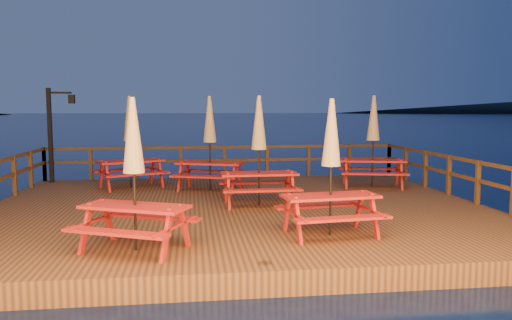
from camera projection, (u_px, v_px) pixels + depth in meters
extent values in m
plane|color=#050E32|center=(238.00, 221.00, 12.24)|extent=(500.00, 500.00, 0.00)
cube|color=#442816|center=(238.00, 213.00, 12.22)|extent=(12.00, 10.00, 0.40)
cylinder|color=#3B2713|center=(52.00, 203.00, 16.09)|extent=(0.24, 0.24, 1.40)
cylinder|color=#3B2713|center=(265.00, 307.00, 7.73)|extent=(0.24, 0.24, 1.40)
cylinder|color=#3B2713|center=(225.00, 199.00, 16.81)|extent=(0.24, 0.24, 1.40)
cylinder|color=#3B2713|center=(384.00, 196.00, 17.52)|extent=(0.24, 0.24, 1.40)
cube|color=#3B2713|center=(224.00, 147.00, 16.87)|extent=(11.70, 0.06, 0.09)
cube|color=#3B2713|center=(224.00, 160.00, 16.92)|extent=(11.70, 0.06, 0.09)
cube|color=#3B2713|center=(82.00, 164.00, 16.33)|extent=(0.10, 0.10, 1.10)
cube|color=#3B2713|center=(224.00, 162.00, 16.92)|extent=(0.10, 0.10, 1.10)
cube|color=#3B2713|center=(357.00, 160.00, 17.52)|extent=(0.10, 0.10, 1.10)
cube|color=#3B2713|center=(35.00, 168.00, 15.22)|extent=(0.10, 0.10, 1.10)
cube|color=#3B2713|center=(463.00, 159.00, 12.84)|extent=(0.06, 9.70, 0.09)
cube|color=#3B2713|center=(463.00, 177.00, 12.88)|extent=(0.06, 9.70, 0.09)
cube|color=#3B2713|center=(463.00, 179.00, 12.89)|extent=(0.10, 0.10, 1.10)
cube|color=#3B2713|center=(400.00, 162.00, 16.71)|extent=(0.10, 0.10, 1.10)
cube|color=black|center=(50.00, 135.00, 15.82)|extent=(0.12, 0.12, 3.00)
cube|color=black|center=(60.00, 93.00, 15.72)|extent=(0.70, 0.06, 0.06)
cube|color=black|center=(72.00, 99.00, 15.79)|extent=(0.18, 0.18, 0.28)
sphere|color=#E5A35B|center=(72.00, 99.00, 15.79)|extent=(0.14, 0.14, 0.14)
cube|color=maroon|center=(210.00, 163.00, 14.37)|extent=(2.03, 1.33, 0.05)
cube|color=maroon|center=(216.00, 171.00, 15.01)|extent=(1.88, 0.91, 0.05)
cube|color=maroon|center=(203.00, 177.00, 13.79)|extent=(1.88, 0.91, 0.05)
cube|color=maroon|center=(188.00, 174.00, 14.91)|extent=(0.09, 0.12, 0.79)
cube|color=maroon|center=(180.00, 177.00, 14.24)|extent=(0.09, 0.12, 0.79)
cube|color=maroon|center=(240.00, 176.00, 14.58)|extent=(0.09, 0.12, 0.79)
cube|color=maroon|center=(234.00, 179.00, 13.91)|extent=(0.09, 0.12, 0.79)
cylinder|color=black|center=(210.00, 145.00, 14.31)|extent=(0.05, 0.05, 2.63)
cone|color=tan|center=(210.00, 119.00, 14.23)|extent=(0.38, 0.38, 1.32)
sphere|color=black|center=(209.00, 98.00, 14.17)|extent=(0.07, 0.07, 0.07)
cube|color=maroon|center=(135.00, 207.00, 8.27)|extent=(1.91, 1.38, 0.05)
cube|color=maroon|center=(153.00, 217.00, 8.87)|extent=(1.73, 1.00, 0.05)
cube|color=maroon|center=(115.00, 233.00, 7.74)|extent=(1.73, 1.00, 0.05)
cube|color=maroon|center=(108.00, 221.00, 8.85)|extent=(0.10, 0.11, 0.74)
cube|color=maroon|center=(85.00, 230.00, 8.23)|extent=(0.10, 0.11, 0.74)
cube|color=maroon|center=(185.00, 227.00, 8.40)|extent=(0.10, 0.11, 0.74)
cube|color=maroon|center=(166.00, 237.00, 7.78)|extent=(0.10, 0.11, 0.74)
cylinder|color=black|center=(134.00, 177.00, 8.22)|extent=(0.04, 0.04, 2.48)
cone|color=tan|center=(133.00, 135.00, 8.15)|extent=(0.36, 0.36, 1.24)
sphere|color=black|center=(132.00, 100.00, 8.09)|extent=(0.07, 0.07, 0.07)
cube|color=maroon|center=(330.00, 196.00, 9.27)|extent=(1.85, 0.90, 0.05)
cube|color=maroon|center=(319.00, 206.00, 9.87)|extent=(1.80, 0.48, 0.05)
cube|color=maroon|center=(343.00, 219.00, 8.73)|extent=(1.80, 0.48, 0.05)
cube|color=maroon|center=(287.00, 214.00, 9.44)|extent=(0.07, 0.11, 0.74)
cube|color=maroon|center=(298.00, 222.00, 8.81)|extent=(0.07, 0.11, 0.74)
cube|color=maroon|center=(359.00, 210.00, 9.80)|extent=(0.07, 0.11, 0.74)
cube|color=maroon|center=(375.00, 217.00, 9.17)|extent=(0.07, 0.11, 0.74)
cylinder|color=black|center=(331.00, 170.00, 9.22)|extent=(0.04, 0.04, 2.47)
cone|color=tan|center=(331.00, 132.00, 9.14)|extent=(0.36, 0.36, 1.24)
sphere|color=black|center=(332.00, 101.00, 9.08)|extent=(0.07, 0.07, 0.07)
cube|color=maroon|center=(259.00, 174.00, 12.16)|extent=(1.88, 0.76, 0.05)
cube|color=maroon|center=(255.00, 182.00, 12.80)|extent=(1.87, 0.33, 0.05)
cube|color=maroon|center=(263.00, 190.00, 11.58)|extent=(1.87, 0.33, 0.05)
cube|color=maroon|center=(226.00, 188.00, 12.42)|extent=(0.06, 0.10, 0.78)
cube|color=maroon|center=(229.00, 192.00, 11.75)|extent=(0.06, 0.10, 0.78)
cube|color=maroon|center=(287.00, 186.00, 12.65)|extent=(0.06, 0.10, 0.78)
cube|color=maroon|center=(293.00, 191.00, 11.98)|extent=(0.06, 0.10, 0.78)
cylinder|color=black|center=(259.00, 153.00, 12.10)|extent=(0.05, 0.05, 2.59)
cone|color=tan|center=(259.00, 123.00, 12.03)|extent=(0.37, 0.37, 1.29)
sphere|color=black|center=(259.00, 98.00, 11.96)|extent=(0.07, 0.07, 0.07)
cube|color=maroon|center=(131.00, 161.00, 14.82)|extent=(2.04, 1.46, 0.05)
cube|color=maroon|center=(125.00, 170.00, 15.39)|extent=(1.85, 1.06, 0.05)
cube|color=maroon|center=(138.00, 174.00, 14.32)|extent=(1.85, 1.06, 0.05)
cube|color=maroon|center=(101.00, 175.00, 14.74)|extent=(0.10, 0.12, 0.79)
cube|color=maroon|center=(108.00, 178.00, 14.15)|extent=(0.10, 0.12, 0.79)
cube|color=maroon|center=(152.00, 171.00, 15.57)|extent=(0.10, 0.12, 0.79)
cube|color=maroon|center=(161.00, 174.00, 14.98)|extent=(0.10, 0.12, 0.79)
cylinder|color=black|center=(130.00, 144.00, 14.76)|extent=(0.05, 0.05, 2.64)
cone|color=tan|center=(130.00, 119.00, 14.69)|extent=(0.38, 0.38, 1.32)
sphere|color=black|center=(129.00, 98.00, 14.62)|extent=(0.07, 0.07, 0.07)
cube|color=maroon|center=(373.00, 161.00, 14.97)|extent=(2.04, 1.18, 0.05)
cube|color=maroon|center=(370.00, 168.00, 15.64)|extent=(1.93, 0.75, 0.05)
cube|color=maroon|center=(375.00, 174.00, 14.37)|extent=(1.93, 0.75, 0.05)
cube|color=maroon|center=(345.00, 172.00, 15.45)|extent=(0.09, 0.12, 0.80)
cube|color=maroon|center=(346.00, 175.00, 14.76)|extent=(0.09, 0.12, 0.80)
cube|color=maroon|center=(397.00, 173.00, 15.27)|extent=(0.09, 0.12, 0.80)
cube|color=maroon|center=(401.00, 176.00, 14.58)|extent=(0.09, 0.12, 0.80)
cylinder|color=black|center=(373.00, 143.00, 14.92)|extent=(0.05, 0.05, 2.66)
cone|color=tan|center=(374.00, 118.00, 14.84)|extent=(0.38, 0.38, 1.33)
sphere|color=black|center=(374.00, 97.00, 14.77)|extent=(0.07, 0.07, 0.07)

